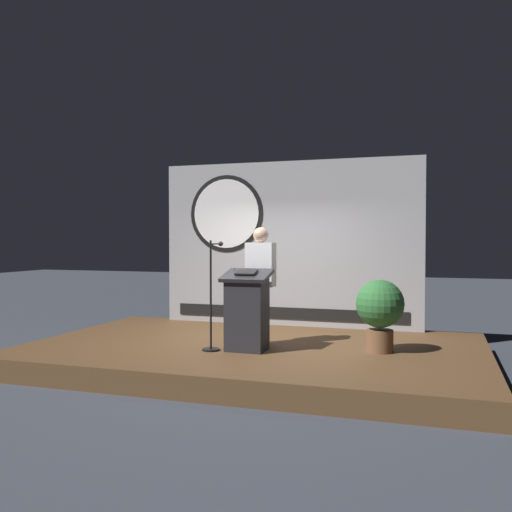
% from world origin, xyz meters
% --- Properties ---
extents(ground_plane, '(40.00, 40.00, 0.00)m').
position_xyz_m(ground_plane, '(0.00, 0.00, 0.00)').
color(ground_plane, '#383D47').
extents(stage_platform, '(6.40, 4.00, 0.30)m').
position_xyz_m(stage_platform, '(0.00, 0.00, 0.15)').
color(stage_platform, brown).
rests_on(stage_platform, ground).
extents(banner_display, '(4.60, 0.12, 2.88)m').
position_xyz_m(banner_display, '(-0.05, 1.85, 1.75)').
color(banner_display, '#9E9EA3').
rests_on(banner_display, stage_platform).
extents(podium, '(0.64, 0.50, 1.11)m').
position_xyz_m(podium, '(0.04, -0.48, 0.84)').
color(podium, '#26262B').
rests_on(podium, stage_platform).
extents(speaker_person, '(0.40, 0.26, 1.69)m').
position_xyz_m(speaker_person, '(0.08, -0.00, 1.16)').
color(speaker_person, black).
rests_on(speaker_person, stage_platform).
extents(microphone_stand, '(0.24, 0.52, 1.50)m').
position_xyz_m(microphone_stand, '(-0.43, -0.58, 0.83)').
color(microphone_stand, black).
rests_on(microphone_stand, stage_platform).
extents(potted_plant, '(0.65, 0.65, 0.97)m').
position_xyz_m(potted_plant, '(1.76, -0.01, 0.89)').
color(potted_plant, brown).
rests_on(potted_plant, stage_platform).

